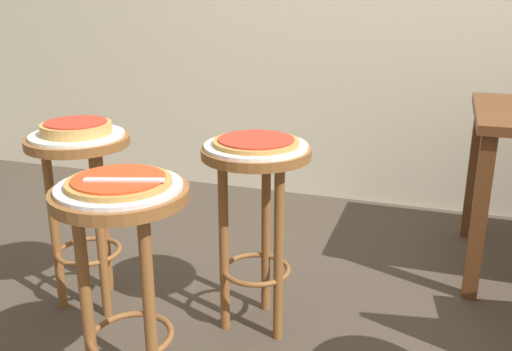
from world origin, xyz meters
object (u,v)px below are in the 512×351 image
(stool_leftside, at_px, (82,183))
(stool_rear, at_px, (256,197))
(pizza_leftside, at_px, (76,128))
(pizza_server_knife, at_px, (124,180))
(pizza_foreground, at_px, (119,181))
(serving_plate_foreground, at_px, (119,187))
(pizza_rear, at_px, (256,141))
(stool_foreground, at_px, (124,249))
(serving_plate_leftside, at_px, (77,135))
(serving_plate_rear, at_px, (256,146))

(stool_leftside, height_order, stool_rear, same)
(pizza_leftside, relative_size, stool_rear, 0.37)
(stool_leftside, distance_m, pizza_server_knife, 0.72)
(pizza_foreground, height_order, pizza_server_knife, pizza_server_knife)
(serving_plate_foreground, distance_m, pizza_foreground, 0.02)
(pizza_rear, relative_size, pizza_server_knife, 1.38)
(pizza_foreground, xyz_separation_m, stool_rear, (0.22, 0.53, -0.21))
(pizza_server_knife, bearing_deg, stool_leftside, 118.03)
(stool_foreground, relative_size, pizza_rear, 2.34)
(pizza_rear, height_order, pizza_server_knife, pizza_server_knife)
(stool_rear, xyz_separation_m, pizza_server_knife, (-0.19, -0.55, 0.22))
(serving_plate_leftside, xyz_separation_m, pizza_server_knife, (0.49, -0.48, 0.03))
(stool_leftside, height_order, serving_plate_leftside, serving_plate_leftside)
(serving_plate_rear, xyz_separation_m, pizza_server_knife, (-0.19, -0.55, 0.03))
(serving_plate_foreground, height_order, pizza_leftside, pizza_leftside)
(stool_leftside, relative_size, pizza_leftside, 2.73)
(stool_foreground, xyz_separation_m, stool_leftside, (-0.46, 0.46, 0.00))
(pizza_server_knife, bearing_deg, stool_foreground, 128.67)
(pizza_leftside, relative_size, pizza_server_knife, 1.19)
(serving_plate_leftside, relative_size, pizza_server_knife, 1.60)
(stool_rear, bearing_deg, serving_plate_rear, -45.00)
(pizza_foreground, relative_size, serving_plate_rear, 0.80)
(pizza_foreground, relative_size, pizza_rear, 0.97)
(pizza_foreground, relative_size, stool_leftside, 0.41)
(serving_plate_foreground, height_order, stool_leftside, serving_plate_foreground)
(serving_plate_leftside, xyz_separation_m, pizza_rear, (0.69, 0.07, 0.02))
(serving_plate_leftside, bearing_deg, pizza_leftside, 0.00)
(pizza_leftside, bearing_deg, pizza_rear, 5.56)
(serving_plate_foreground, height_order, serving_plate_rear, same)
(stool_foreground, bearing_deg, pizza_foreground, 90.00)
(stool_foreground, relative_size, pizza_server_knife, 3.24)
(stool_leftside, distance_m, serving_plate_leftside, 0.19)
(serving_plate_foreground, height_order, serving_plate_leftside, same)
(stool_rear, height_order, serving_plate_rear, serving_plate_rear)
(serving_plate_rear, relative_size, pizza_rear, 1.21)
(serving_plate_rear, height_order, pizza_rear, pizza_rear)
(pizza_server_knife, bearing_deg, stool_rear, 52.86)
(serving_plate_foreground, relative_size, pizza_foreground, 1.20)
(stool_foreground, xyz_separation_m, pizza_server_knife, (0.03, -0.02, 0.22))
(pizza_leftside, xyz_separation_m, pizza_rear, (0.69, 0.07, -0.01))
(stool_foreground, xyz_separation_m, stool_rear, (0.22, 0.53, 0.00))
(stool_foreground, relative_size, serving_plate_leftside, 2.03)
(stool_leftside, xyz_separation_m, serving_plate_leftside, (0.00, 0.00, 0.19))
(serving_plate_leftside, bearing_deg, pizza_server_knife, -44.33)
(pizza_foreground, height_order, pizza_rear, same)
(serving_plate_leftside, bearing_deg, stool_rear, 5.56)
(serving_plate_rear, bearing_deg, pizza_foreground, -112.98)
(pizza_leftside, bearing_deg, serving_plate_foreground, -44.91)
(pizza_rear, bearing_deg, stool_leftside, -174.44)
(serving_plate_leftside, bearing_deg, stool_foreground, -44.91)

